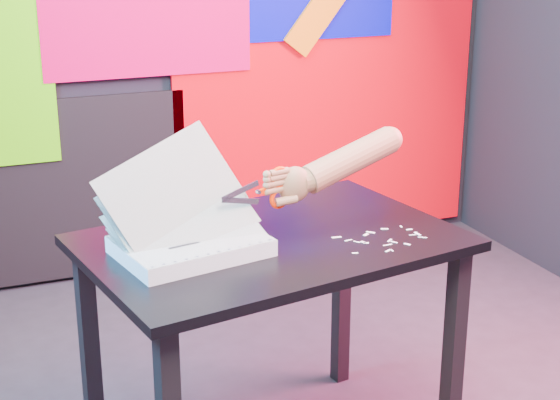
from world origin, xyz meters
name	(u,v)px	position (x,y,z in m)	size (l,w,h in m)	color
room	(342,18)	(0.00, 0.00, 1.35)	(3.01, 3.01, 2.71)	#26262A
backdrop	(215,70)	(0.06, 1.46, 0.96)	(2.88, 0.05, 2.08)	red
work_table	(271,272)	(-0.30, -0.18, 0.64)	(1.16, 0.87, 0.75)	black
printout_stack	(190,243)	(-0.55, -0.21, 0.78)	(0.48, 0.35, 0.36)	white
scissors	(275,189)	(-0.28, -0.17, 0.90)	(0.22, 0.06, 0.13)	silver
hand_forearm	(341,163)	(-0.05, -0.11, 0.93)	(0.49, 0.16, 0.18)	olive
paper_clippings	(381,239)	(-0.01, -0.30, 0.75)	(0.26, 0.18, 0.00)	silver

